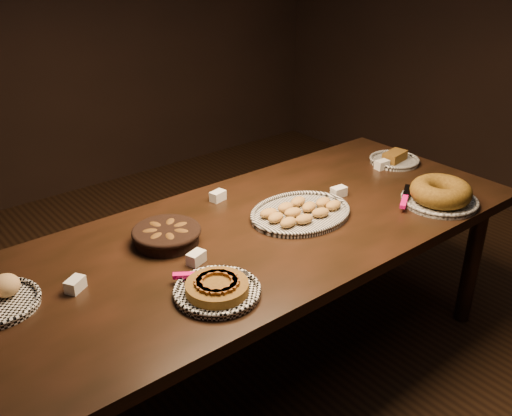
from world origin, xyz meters
TOP-DOWN VIEW (x-y plane):
  - ground at (0.00, 0.00)m, footprint 5.00×5.00m
  - buffet_table at (0.00, 0.00)m, footprint 2.40×1.00m
  - apple_tart_plate at (-0.42, -0.27)m, footprint 0.30×0.31m
  - madeleine_platter at (0.21, -0.02)m, footprint 0.47×0.38m
  - bundt_cake_plate at (0.78, -0.33)m, footprint 0.39×0.37m
  - croissant_basket at (-0.36, 0.14)m, footprint 0.33×0.33m
  - loaf_plate at (1.02, 0.12)m, footprint 0.26×0.26m
  - tent_cards at (0.06, 0.09)m, footprint 1.76×0.45m

SIDE VIEW (x-z plane):
  - ground at x=0.00m, z-range 0.00..0.00m
  - buffet_table at x=0.00m, z-range 0.30..1.05m
  - madeleine_platter at x=0.21m, z-range 0.74..0.79m
  - loaf_plate at x=1.02m, z-range 0.74..0.80m
  - apple_tart_plate at x=-0.42m, z-range 0.74..0.80m
  - tent_cards at x=0.06m, z-range 0.75..0.79m
  - croissant_basket at x=-0.36m, z-range 0.76..0.82m
  - bundt_cake_plate at x=0.78m, z-range 0.74..0.85m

